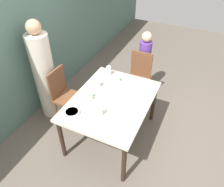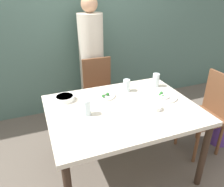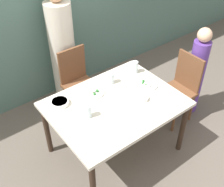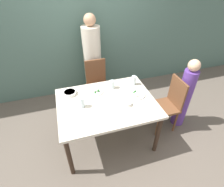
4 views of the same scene
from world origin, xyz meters
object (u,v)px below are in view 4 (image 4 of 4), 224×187
Objects in this scene: chair_adult_spot at (97,83)px; person_child at (184,96)px; person_adult at (93,63)px; chair_child_spot at (168,103)px; plate_rice_adult at (96,91)px; bowl_curry at (70,93)px; glass_water_tall at (112,84)px.

chair_adult_spot is 1.54m from person_child.
person_adult is 1.35× the size of person_child.
chair_adult_spot is 0.56× the size of person_adult.
chair_adult_spot is at bearing 143.92° from person_child.
chair_child_spot is 0.56× the size of person_adult.
chair_child_spot reaches higher than plate_rice_adult.
person_child is 1.83m from bowl_curry.
person_child is 6.60× the size of bowl_curry.
glass_water_tall is (0.12, -0.89, 0.04)m from person_adult.
chair_child_spot is 0.76× the size of person_child.
bowl_curry is at bearing -121.66° from person_adult.
person_child is at bearing -36.08° from chair_adult_spot.
chair_child_spot is at bearing -22.53° from glass_water_tall.
person_adult reaches higher than bowl_curry.
chair_adult_spot is 0.80m from bowl_curry.
glass_water_tall is at bearing -77.67° from chair_adult_spot.
chair_child_spot is (0.97, -0.91, 0.00)m from chair_adult_spot.
plate_rice_adult is 0.28m from glass_water_tall.
bowl_curry is 0.77× the size of plate_rice_adult.
bowl_curry is at bearing 177.63° from glass_water_tall.
glass_water_tall reaches higher than plate_rice_adult.
person_child is at bearing -13.05° from plate_rice_adult.
bowl_curry is (-0.53, -0.86, 0.00)m from person_adult.
chair_adult_spot is at bearing 75.33° from plate_rice_adult.
chair_child_spot is 1.57m from bowl_curry.
chair_adult_spot and chair_child_spot have the same top height.
chair_adult_spot is at bearing -90.00° from person_adult.
person_child is (1.25, -1.24, -0.18)m from person_adult.
person_child is (0.28, 0.00, 0.09)m from chair_child_spot.
chair_adult_spot is 0.66m from plate_rice_adult.
glass_water_tall is (-1.12, 0.35, 0.23)m from person_child.
glass_water_tall is at bearing 5.64° from plate_rice_adult.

